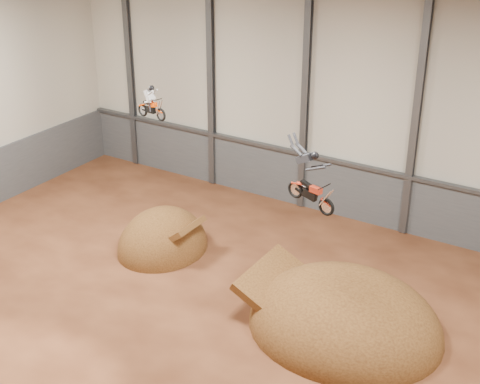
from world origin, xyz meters
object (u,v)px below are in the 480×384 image
at_px(takeoff_ramp, 163,249).
at_px(fmx_rider_a, 151,101).
at_px(fmx_rider_b, 311,176).
at_px(landing_ramp, 344,329).

xyz_separation_m(takeoff_ramp, fmx_rider_a, (0.94, -1.42, 9.09)).
distance_m(fmx_rider_a, fmx_rider_b, 9.47).
height_order(fmx_rider_a, fmx_rider_b, fmx_rider_a).
relative_size(takeoff_ramp, fmx_rider_a, 2.74).
bearing_deg(fmx_rider_b, takeoff_ramp, 175.40).
distance_m(takeoff_ramp, fmx_rider_a, 9.24).
height_order(landing_ramp, fmx_rider_a, fmx_rider_a).
relative_size(takeoff_ramp, landing_ramp, 0.61).
xyz_separation_m(fmx_rider_a, fmx_rider_b, (9.27, -1.56, -1.19)).
bearing_deg(fmx_rider_a, fmx_rider_b, 2.33).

